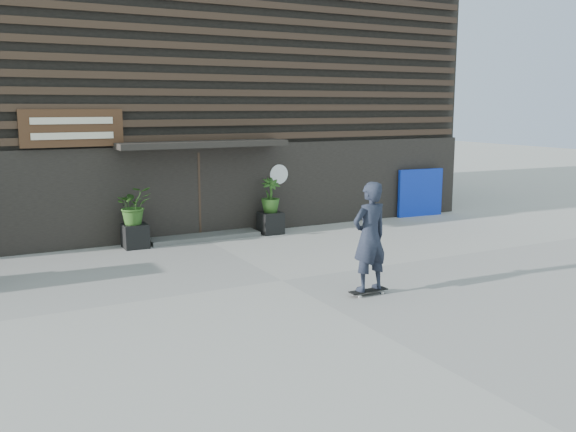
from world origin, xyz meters
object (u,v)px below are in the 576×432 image
planter_pot_right (271,223)px  blue_tarp (420,193)px  skateboarder (370,237)px  planter_pot_left (135,236)px

planter_pot_right → blue_tarp: bearing=3.1°
blue_tarp → skateboarder: 9.04m
planter_pot_right → blue_tarp: blue_tarp is taller
planter_pot_left → skateboarder: size_ratio=0.28×
planter_pot_left → blue_tarp: 9.36m
planter_pot_right → blue_tarp: 5.57m
planter_pot_left → skateboarder: skateboarder is taller
planter_pot_left → skateboarder: bearing=-64.3°
skateboarder → blue_tarp: bearing=44.5°
planter_pot_right → skateboarder: size_ratio=0.28×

